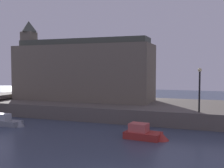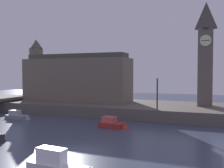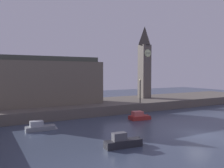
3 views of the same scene
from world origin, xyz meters
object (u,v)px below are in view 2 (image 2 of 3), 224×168
object	(u,v)px
parliament_hall	(75,78)
boat_ferry_white	(62,168)
clock_tower	(206,52)
boat_cruiser_grey	(19,116)
streetlamp	(157,90)
boat_dinghy_red	(115,124)

from	to	relation	value
parliament_hall	boat_ferry_white	bearing A→B (deg)	-62.16
clock_tower	parliament_hall	world-z (taller)	clock_tower
clock_tower	boat_cruiser_grey	size ratio (longest dim) A/B	3.78
streetlamp	boat_ferry_white	bearing A→B (deg)	-94.59
parliament_hall	boat_dinghy_red	xyz separation A→B (m)	(11.19, -10.92, -4.87)
clock_tower	boat_dinghy_red	world-z (taller)	clock_tower
clock_tower	boat_ferry_white	world-z (taller)	clock_tower
boat_ferry_white	clock_tower	bearing A→B (deg)	74.67
parliament_hall	boat_dinghy_red	world-z (taller)	parliament_hall
parliament_hall	streetlamp	size ratio (longest dim) A/B	4.39
streetlamp	clock_tower	bearing A→B (deg)	48.28
boat_ferry_white	parliament_hall	bearing A→B (deg)	117.84
boat_cruiser_grey	boat_dinghy_red	world-z (taller)	boat_dinghy_red
boat_ferry_white	boat_cruiser_grey	size ratio (longest dim) A/B	1.23
clock_tower	boat_dinghy_red	distance (m)	17.08
streetlamp	boat_cruiser_grey	world-z (taller)	streetlamp
parliament_hall	streetlamp	bearing A→B (deg)	-20.40
boat_ferry_white	boat_cruiser_grey	xyz separation A→B (m)	(-15.85, 14.68, -0.20)
boat_ferry_white	boat_dinghy_red	bearing A→B (deg)	98.37
streetlamp	boat_ferry_white	size ratio (longest dim) A/B	0.87
clock_tower	streetlamp	world-z (taller)	clock_tower
boat_cruiser_grey	boat_dinghy_red	bearing A→B (deg)	-1.81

